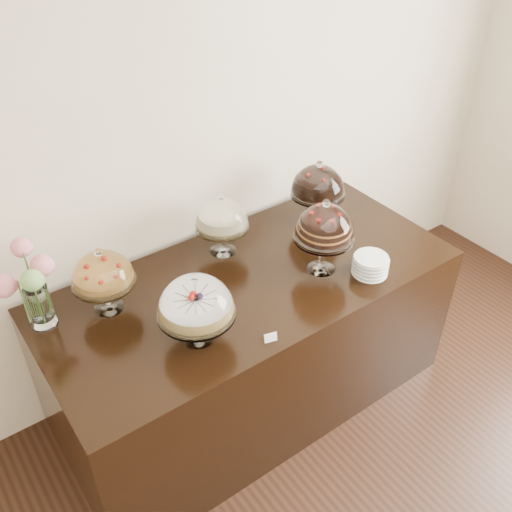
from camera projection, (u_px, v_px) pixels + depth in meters
wall_back at (179, 138)px, 2.94m from camera, size 5.00×0.04×3.00m
display_counter at (251, 340)px, 3.24m from camera, size 2.20×1.00×0.90m
cake_stand_sugar_sponge at (196, 301)px, 2.49m from camera, size 0.35×0.35×0.37m
cake_stand_choco_layer at (325, 225)px, 2.87m from camera, size 0.31×0.31×0.43m
cake_stand_cheesecake at (222, 216)px, 3.04m from camera, size 0.29×0.29×0.36m
cake_stand_dark_choco at (318, 183)px, 3.24m from camera, size 0.32×0.32×0.41m
cake_stand_fruit_tart at (102, 271)px, 2.66m from camera, size 0.31×0.31×0.36m
flower_vase at (30, 285)px, 2.56m from camera, size 0.28×0.27×0.42m
plate_stack at (370, 265)px, 2.98m from camera, size 0.18×0.18×0.10m
price_card_left at (271, 338)px, 2.60m from camera, size 0.06×0.03×0.04m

